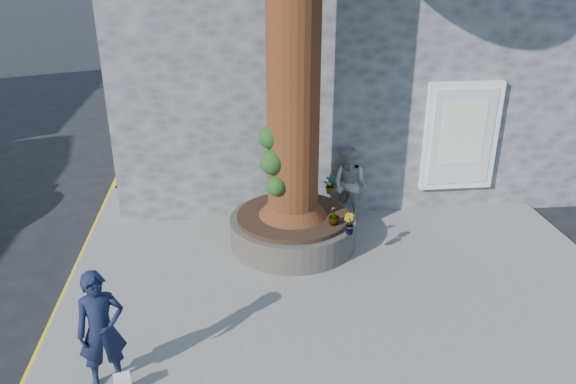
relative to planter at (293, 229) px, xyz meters
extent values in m
plane|color=black|center=(-0.80, -2.00, -0.41)|extent=(120.00, 120.00, 0.00)
cube|color=slate|center=(0.70, -1.00, -0.35)|extent=(9.00, 8.00, 0.12)
cube|color=yellow|center=(-3.85, -1.00, -0.41)|extent=(0.10, 30.00, 0.01)
cube|color=#4F5054|center=(1.70, 5.20, 2.59)|extent=(10.00, 8.00, 6.00)
cube|color=white|center=(3.50, 1.14, 1.29)|extent=(1.50, 0.12, 2.20)
cube|color=silver|center=(3.50, 1.08, 1.29)|extent=(1.25, 0.04, 1.95)
cube|color=silver|center=(3.50, 1.06, 1.39)|extent=(0.90, 0.02, 1.30)
cylinder|color=black|center=(0.00, 0.00, -0.03)|extent=(2.30, 2.30, 0.52)
cylinder|color=black|center=(0.00, 0.00, 0.27)|extent=(2.04, 2.04, 0.08)
cone|color=#401C10|center=(0.00, 0.00, 0.66)|extent=(1.24, 1.24, 0.70)
sphere|color=#153812|center=(-0.38, -0.20, 1.41)|extent=(0.44, 0.44, 0.44)
sphere|color=#153812|center=(-0.32, -0.30, 1.01)|extent=(0.36, 0.36, 0.36)
sphere|color=#153812|center=(-0.40, -0.08, 1.81)|extent=(0.40, 0.40, 0.40)
imported|color=black|center=(-2.72, -3.35, 0.50)|extent=(0.67, 0.54, 1.59)
imported|color=#A09C99|center=(1.23, 0.86, 0.45)|extent=(0.92, 0.90, 1.49)
cube|color=white|center=(-2.51, -3.57, -0.15)|extent=(0.22, 0.17, 0.28)
imported|color=gray|center=(0.85, 0.85, 0.50)|extent=(0.22, 0.16, 0.38)
imported|color=gray|center=(0.85, -0.85, 0.49)|extent=(0.27, 0.27, 0.36)
imported|color=gray|center=(0.66, -0.49, 0.48)|extent=(0.28, 0.28, 0.35)
imported|color=gray|center=(0.85, 0.85, 0.47)|extent=(0.38, 0.38, 0.32)
camera|label=1|loc=(-1.07, -9.09, 4.76)|focal=35.00mm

